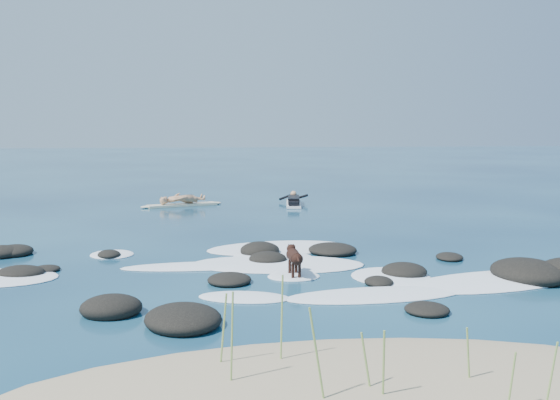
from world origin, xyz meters
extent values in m
plane|color=#0A2642|center=(0.00, 0.00, 0.00)|extent=(160.00, 160.00, 0.00)
cylinder|color=#82A54F|center=(1.21, -8.11, 0.50)|extent=(0.11, 0.07, 0.76)
cylinder|color=#82A54F|center=(-1.49, -7.17, 0.61)|extent=(0.12, 0.05, 0.98)
cylinder|color=#82A54F|center=(-0.57, -8.43, 0.70)|extent=(0.21, 0.04, 1.14)
cylinder|color=#82A54F|center=(-0.78, -7.17, 0.71)|extent=(0.07, 0.09, 1.18)
cylinder|color=#82A54F|center=(1.70, -8.94, 0.55)|extent=(0.14, 0.05, 0.86)
cylinder|color=#82A54F|center=(0.13, -8.45, 0.57)|extent=(0.05, 0.12, 0.89)
cylinder|color=#82A54F|center=(-1.42, -7.82, 0.71)|extent=(0.07, 0.04, 1.17)
cylinder|color=#82A54F|center=(1.33, -8.86, 0.49)|extent=(0.09, 0.06, 0.74)
cylinder|color=#82A54F|center=(0.02, -8.21, 0.51)|extent=(0.15, 0.06, 0.78)
ellipsoid|color=black|center=(-6.28, 1.13, 0.08)|extent=(1.08, 1.16, 0.31)
ellipsoid|color=black|center=(2.00, -4.75, 0.05)|extent=(0.98, 0.99, 0.21)
ellipsoid|color=black|center=(-2.05, -4.93, 0.10)|extent=(1.60, 1.69, 0.41)
ellipsoid|color=black|center=(-5.09, -0.79, 0.04)|extent=(0.76, 0.77, 0.16)
ellipsoid|color=black|center=(4.89, -2.77, 0.13)|extent=(1.57, 1.81, 0.53)
ellipsoid|color=black|center=(2.46, -2.18, 0.09)|extent=(0.99, 0.97, 0.36)
ellipsoid|color=black|center=(-3.25, -4.17, 0.11)|extent=(1.07, 0.97, 0.43)
ellipsoid|color=black|center=(1.71, -2.86, 0.06)|extent=(0.75, 0.76, 0.23)
ellipsoid|color=black|center=(-1.20, -2.32, 0.06)|extent=(0.93, 0.99, 0.24)
ellipsoid|color=black|center=(1.46, 0.32, 0.08)|extent=(1.62, 1.63, 0.32)
ellipsoid|color=black|center=(-0.24, -0.56, 0.08)|extent=(0.97, 0.90, 0.33)
ellipsoid|color=black|center=(-5.51, -1.18, 0.07)|extent=(1.13, 1.00, 0.28)
ellipsoid|color=black|center=(-0.34, 0.34, 0.10)|extent=(1.03, 1.01, 0.42)
ellipsoid|color=black|center=(-3.94, 0.50, 0.06)|extent=(0.74, 0.81, 0.23)
ellipsoid|color=black|center=(4.05, -0.72, 0.05)|extent=(0.85, 0.97, 0.18)
ellipsoid|color=white|center=(4.07, -2.92, 0.01)|extent=(4.22, 2.43, 0.12)
ellipsoid|color=white|center=(-3.91, 0.76, 0.01)|extent=(1.40, 1.45, 0.12)
ellipsoid|color=white|center=(-0.99, -3.48, 0.01)|extent=(1.85, 1.21, 0.12)
ellipsoid|color=white|center=(-0.04, -0.81, 0.01)|extent=(4.16, 2.43, 0.12)
ellipsoid|color=white|center=(0.20, 1.07, 0.01)|extent=(3.91, 2.37, 0.12)
ellipsoid|color=white|center=(1.41, -3.63, 0.01)|extent=(3.47, 1.30, 0.12)
ellipsoid|color=white|center=(4.04, -3.18, 0.01)|extent=(3.16, 1.21, 0.12)
ellipsoid|color=white|center=(-1.70, -0.83, 0.01)|extent=(3.68, 0.90, 0.12)
ellipsoid|color=white|center=(-0.08, -0.14, 0.01)|extent=(2.46, 2.39, 0.12)
ellipsoid|color=white|center=(2.14, -2.27, 0.01)|extent=(1.74, 1.79, 0.12)
ellipsoid|color=white|center=(0.15, -2.01, 0.01)|extent=(1.10, 0.90, 0.12)
cube|color=beige|center=(-2.49, 10.01, 0.05)|extent=(2.76, 1.41, 0.09)
ellipsoid|color=beige|center=(-1.20, 10.45, 0.05)|extent=(0.62, 0.47, 0.10)
ellipsoid|color=beige|center=(-3.78, 9.57, 0.05)|extent=(0.62, 0.47, 0.10)
imported|color=tan|center=(-2.49, 10.01, 0.98)|extent=(0.61, 0.75, 1.77)
cube|color=white|center=(1.90, 9.78, 0.06)|extent=(0.90, 2.50, 0.09)
ellipsoid|color=white|center=(2.08, 10.99, 0.06)|extent=(0.37, 0.57, 0.09)
cube|color=black|center=(1.90, 9.78, 0.22)|extent=(0.65, 1.55, 0.24)
sphere|color=tan|center=(2.03, 10.63, 0.36)|extent=(0.29, 0.29, 0.26)
cylinder|color=black|center=(1.74, 10.84, 0.21)|extent=(0.62, 0.25, 0.28)
cylinder|color=black|center=(2.36, 10.76, 0.21)|extent=(0.58, 0.40, 0.28)
cube|color=black|center=(1.79, 8.95, 0.18)|extent=(0.46, 0.66, 0.16)
cylinder|color=black|center=(0.15, -2.11, 0.45)|extent=(0.27, 0.54, 0.26)
sphere|color=black|center=(0.14, -1.87, 0.45)|extent=(0.28, 0.28, 0.27)
sphere|color=black|center=(0.16, -2.35, 0.45)|extent=(0.25, 0.25, 0.24)
sphere|color=black|center=(0.13, -1.72, 0.54)|extent=(0.20, 0.20, 0.19)
cone|color=black|center=(0.13, -1.60, 0.53)|extent=(0.10, 0.12, 0.10)
cone|color=black|center=(0.08, -1.73, 0.62)|extent=(0.09, 0.07, 0.09)
cone|color=black|center=(0.18, -1.72, 0.62)|extent=(0.09, 0.07, 0.09)
cylinder|color=black|center=(0.07, -1.93, 0.17)|extent=(0.07, 0.07, 0.35)
cylinder|color=black|center=(0.21, -1.92, 0.17)|extent=(0.07, 0.07, 0.35)
cylinder|color=black|center=(0.09, -2.29, 0.17)|extent=(0.07, 0.07, 0.35)
cylinder|color=black|center=(0.22, -2.29, 0.17)|extent=(0.07, 0.07, 0.35)
cylinder|color=black|center=(0.16, -2.46, 0.49)|extent=(0.05, 0.25, 0.15)
camera|label=1|loc=(-1.73, -14.52, 3.10)|focal=40.00mm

